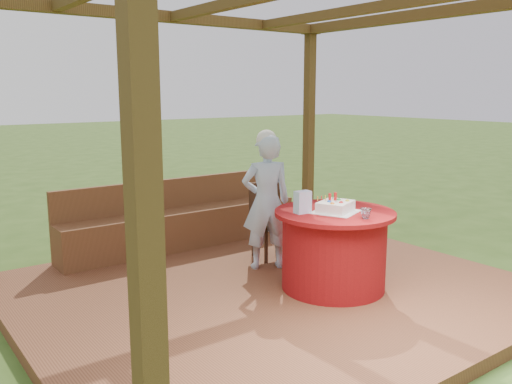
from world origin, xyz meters
TOP-DOWN VIEW (x-y plane):
  - ground at (0.00, 0.00)m, footprint 60.00×60.00m
  - deck at (0.00, 0.00)m, footprint 4.50×4.00m
  - pergola at (0.00, 0.00)m, footprint 4.50×4.00m
  - bench at (0.00, 1.72)m, footprint 3.00×0.42m
  - table at (0.45, -0.37)m, footprint 1.11×1.11m
  - chair at (0.58, 0.80)m, footprint 0.44×0.44m
  - elderly_woman at (0.31, 0.49)m, footprint 0.61×0.52m
  - birthday_cake at (0.42, -0.40)m, footprint 0.49×0.49m
  - gift_bag at (0.15, -0.25)m, footprint 0.15×0.10m
  - drinking_glass at (0.45, -0.74)m, footprint 0.13×0.13m

SIDE VIEW (x-z plane):
  - ground at x=0.00m, z-range 0.00..0.00m
  - deck at x=0.00m, z-range 0.00..0.12m
  - bench at x=0.00m, z-range -0.02..0.79m
  - table at x=0.45m, z-range 0.13..0.87m
  - chair at x=0.58m, z-range 0.15..0.98m
  - elderly_woman at x=0.31m, z-range 0.12..1.57m
  - drinking_glass at x=0.45m, z-range 0.86..0.96m
  - birthday_cake at x=0.42m, z-range 0.83..1.00m
  - gift_bag at x=0.15m, z-range 0.86..1.07m
  - pergola at x=0.00m, z-range 1.05..3.77m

